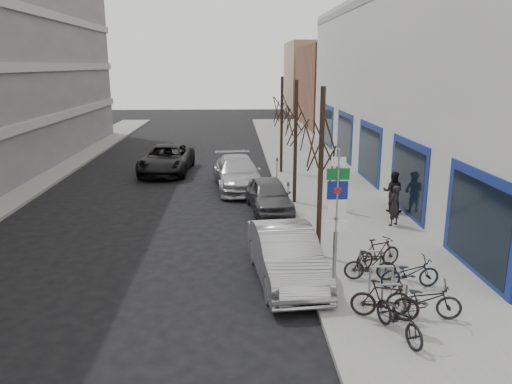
{
  "coord_description": "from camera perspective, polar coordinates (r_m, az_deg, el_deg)",
  "views": [
    {
      "loc": [
        -0.05,
        -11.5,
        6.11
      ],
      "look_at": [
        0.64,
        4.59,
        2.0
      ],
      "focal_mm": 35.0,
      "sensor_mm": 36.0,
      "label": 1
    }
  ],
  "objects": [
    {
      "name": "bike_mid_inner",
      "position": [
        14.65,
        12.94,
        -8.14
      ],
      "size": [
        1.54,
        0.6,
        0.91
      ],
      "primitive_type": "imported",
      "rotation": [
        0.0,
        0.0,
        1.46
      ],
      "color": "black",
      "rests_on": "sidewalk_east"
    },
    {
      "name": "brick_building_far",
      "position": [
        53.17,
        12.0,
        11.74
      ],
      "size": [
        12.0,
        14.0,
        8.0
      ],
      "primitive_type": "cube",
      "color": "brown",
      "rests_on": "ground"
    },
    {
      "name": "meter_mid",
      "position": [
        20.78,
        3.69,
        -0.19
      ],
      "size": [
        0.1,
        0.08,
        1.27
      ],
      "color": "gray",
      "rests_on": "sidewalk_east"
    },
    {
      "name": "bike_mid_curb",
      "position": [
        14.43,
        17.2,
        -8.55
      ],
      "size": [
        1.71,
        0.66,
        1.02
      ],
      "primitive_type": "imported",
      "rotation": [
        0.0,
        0.0,
        1.66
      ],
      "color": "black",
      "rests_on": "sidewalk_east"
    },
    {
      "name": "meter_back",
      "position": [
        26.11,
        2.42,
        2.84
      ],
      "size": [
        0.1,
        0.08,
        1.27
      ],
      "color": "gray",
      "rests_on": "sidewalk_east"
    },
    {
      "name": "bike_near_left",
      "position": [
        11.93,
        16.09,
        -13.28
      ],
      "size": [
        1.01,
        1.87,
        1.09
      ],
      "primitive_type": "imported",
      "rotation": [
        0.0,
        0.0,
        0.28
      ],
      "color": "black",
      "rests_on": "sidewalk_east"
    },
    {
      "name": "lane_car",
      "position": [
        29.46,
        -10.18,
        3.71
      ],
      "size": [
        2.95,
        5.89,
        1.6
      ],
      "primitive_type": "imported",
      "rotation": [
        0.0,
        0.0,
        -0.05
      ],
      "color": "black",
      "rests_on": "ground"
    },
    {
      "name": "pedestrian_near",
      "position": [
        19.63,
        15.52,
        -1.5
      ],
      "size": [
        0.68,
        0.64,
        1.57
      ],
      "primitive_type": "imported",
      "rotation": [
        0.0,
        0.0,
        3.75
      ],
      "color": "black",
      "rests_on": "sidewalk_east"
    },
    {
      "name": "ground",
      "position": [
        13.02,
        -2.02,
        -13.68
      ],
      "size": [
        120.0,
        120.0,
        0.0
      ],
      "primitive_type": "plane",
      "color": "black",
      "rests_on": "ground"
    },
    {
      "name": "parked_car_mid",
      "position": [
        21.35,
        1.51,
        -0.35
      ],
      "size": [
        2.08,
        4.3,
        1.41
      ],
      "primitive_type": "imported",
      "rotation": [
        0.0,
        0.0,
        0.1
      ],
      "color": "#4C4C51",
      "rests_on": "ground"
    },
    {
      "name": "tree_mid",
      "position": [
        21.75,
        4.6,
        8.98
      ],
      "size": [
        1.8,
        1.8,
        5.5
      ],
      "color": "black",
      "rests_on": "ground"
    },
    {
      "name": "tree_near",
      "position": [
        15.36,
        7.53,
        6.69
      ],
      "size": [
        1.8,
        1.8,
        5.5
      ],
      "color": "black",
      "rests_on": "ground"
    },
    {
      "name": "meter_front",
      "position": [
        15.56,
        5.83,
        -5.26
      ],
      "size": [
        0.1,
        0.08,
        1.27
      ],
      "color": "gray",
      "rests_on": "sidewalk_east"
    },
    {
      "name": "bike_near_right",
      "position": [
        12.62,
        14.5,
        -11.81
      ],
      "size": [
        1.72,
        0.97,
        1.0
      ],
      "primitive_type": "imported",
      "rotation": [
        0.0,
        0.0,
        1.26
      ],
      "color": "black",
      "rests_on": "sidewalk_east"
    },
    {
      "name": "tree_far",
      "position": [
        28.19,
        2.98,
        10.22
      ],
      "size": [
        1.8,
        1.8,
        5.5
      ],
      "color": "black",
      "rests_on": "ground"
    },
    {
      "name": "parked_car_front",
      "position": [
        14.53,
        3.45,
        -7.21
      ],
      "size": [
        2.15,
        4.91,
        1.57
      ],
      "primitive_type": "imported",
      "rotation": [
        0.0,
        0.0,
        0.11
      ],
      "color": "#A4A3A8",
      "rests_on": "ground"
    },
    {
      "name": "tan_building_far",
      "position": [
        67.88,
        9.28,
        12.78
      ],
      "size": [
        13.0,
        12.0,
        9.0
      ],
      "primitive_type": "cube",
      "color": "#937A5B",
      "rests_on": "ground"
    },
    {
      "name": "parked_car_back",
      "position": [
        25.24,
        -2.1,
        2.16
      ],
      "size": [
        2.81,
        5.7,
        1.6
      ],
      "primitive_type": "imported",
      "rotation": [
        0.0,
        0.0,
        0.11
      ],
      "color": "#A9AAAF",
      "rests_on": "ground"
    },
    {
      "name": "bike_far_inner",
      "position": [
        15.52,
        13.79,
        -6.77
      ],
      "size": [
        1.67,
        1.06,
        0.98
      ],
      "primitive_type": "imported",
      "rotation": [
        0.0,
        0.0,
        1.97
      ],
      "color": "black",
      "rests_on": "sidewalk_east"
    },
    {
      "name": "pedestrian_far",
      "position": [
        21.49,
        15.37,
        0.08
      ],
      "size": [
        0.75,
        0.63,
        1.73
      ],
      "primitive_type": "imported",
      "rotation": [
        0.0,
        0.0,
        2.78
      ],
      "color": "black",
      "rests_on": "sidewalk_east"
    },
    {
      "name": "bike_far_curb",
      "position": [
        12.95,
        18.66,
        -11.22
      ],
      "size": [
        1.86,
        0.95,
        1.09
      ],
      "primitive_type": "imported",
      "rotation": [
        0.0,
        0.0,
        1.33
      ],
      "color": "black",
      "rests_on": "sidewalk_east"
    },
    {
      "name": "sidewalk_east",
      "position": [
        22.79,
        9.14,
        -1.22
      ],
      "size": [
        5.0,
        70.0,
        0.15
      ],
      "primitive_type": "cube",
      "color": "slate",
      "rests_on": "ground"
    },
    {
      "name": "highway_sign_pole",
      "position": [
        12.3,
        9.14,
        -3.14
      ],
      "size": [
        0.55,
        0.1,
        4.2
      ],
      "color": "gray",
      "rests_on": "ground"
    },
    {
      "name": "bike_rack",
      "position": [
        13.82,
        14.11,
        -9.38
      ],
      "size": [
        0.66,
        2.26,
        0.83
      ],
      "color": "gray",
      "rests_on": "sidewalk_east"
    }
  ]
}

